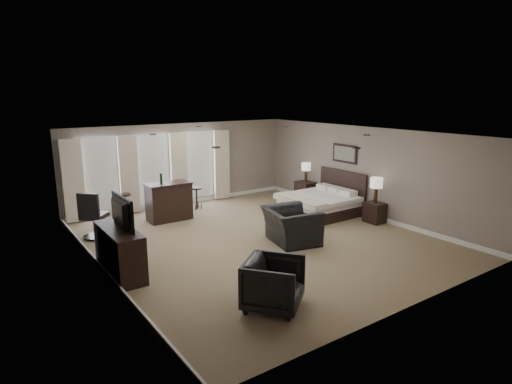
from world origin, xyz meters
TOP-DOWN VIEW (x-y plane):
  - room at (0.00, 0.00)m, footprint 7.60×8.60m
  - window_bay at (-1.00, 4.11)m, footprint 5.25×0.20m
  - bed at (2.58, 0.77)m, footprint 1.94×1.85m
  - nightstand_near at (3.47, -0.68)m, footprint 0.43×0.52m
  - nightstand_far at (3.47, 2.22)m, footprint 0.50×0.61m
  - lamp_near at (3.47, -0.68)m, footprint 0.34×0.34m
  - lamp_far at (3.47, 2.22)m, footprint 0.31×0.31m
  - wall_art at (3.70, 0.77)m, footprint 0.04×0.96m
  - dresser at (-3.45, -0.13)m, footprint 0.53×1.64m
  - tv at (-3.45, -0.13)m, footprint 0.65×1.12m
  - armchair_near at (0.53, -0.60)m, footprint 1.10×1.44m
  - armchair_far at (-1.77, -2.94)m, footprint 1.25×1.24m
  - bar_counter at (-1.12, 2.81)m, footprint 1.25×0.65m
  - bar_stool_left at (-2.07, 3.72)m, footprint 0.44×0.44m
  - bar_stool_right at (0.06, 3.41)m, footprint 0.36×0.36m
  - desk_chair at (-3.26, 2.44)m, footprint 0.86×0.86m

SIDE VIEW (x-z plane):
  - nightstand_near at x=3.47m, z-range 0.00..0.57m
  - nightstand_far at x=3.47m, z-range 0.00..0.66m
  - bar_stool_right at x=0.06m, z-range 0.00..0.69m
  - bar_stool_left at x=-2.07m, z-range 0.00..0.72m
  - armchair_far at x=-1.77m, z-range 0.00..0.94m
  - dresser at x=-3.45m, z-range 0.00..0.95m
  - bar_counter at x=-1.12m, z-range 0.00..1.09m
  - armchair_near at x=0.53m, z-range 0.00..1.12m
  - desk_chair at x=-3.26m, z-range 0.00..1.20m
  - bed at x=2.58m, z-range 0.00..1.24m
  - lamp_near at x=3.47m, z-range 0.57..1.27m
  - lamp_far at x=3.47m, z-range 0.66..1.30m
  - tv at x=-3.45m, z-range 0.95..1.10m
  - window_bay at x=-1.00m, z-range 0.05..2.35m
  - room at x=0.00m, z-range -0.02..2.62m
  - wall_art at x=3.70m, z-range 1.47..2.03m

